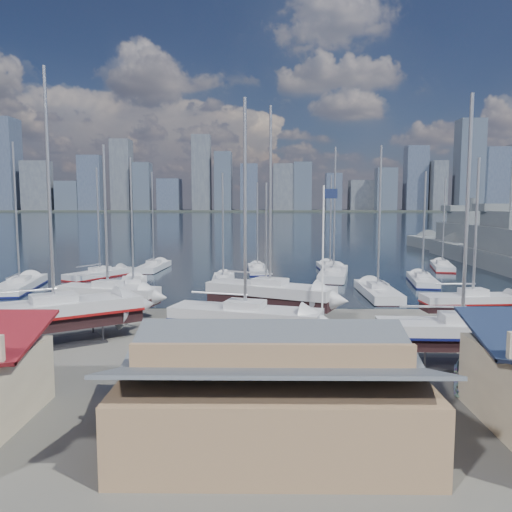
{
  "coord_description": "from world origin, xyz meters",
  "views": [
    {
      "loc": [
        -0.46,
        -45.97,
        9.81
      ],
      "look_at": [
        -1.04,
        8.0,
        4.14
      ],
      "focal_mm": 35.0,
      "sensor_mm": 36.0,
      "label": 1
    }
  ],
  "objects_px": {
    "naval_ship_east": "(507,258)",
    "naval_ship_west": "(466,246)",
    "flagpole": "(324,255)",
    "car_a": "(193,361)"
  },
  "relations": [
    {
      "from": "naval_ship_east",
      "to": "car_a",
      "type": "height_order",
      "value": "naval_ship_east"
    },
    {
      "from": "naval_ship_east",
      "to": "flagpole",
      "type": "relative_size",
      "value": 4.49
    },
    {
      "from": "naval_ship_west",
      "to": "car_a",
      "type": "bearing_deg",
      "value": 142.5
    },
    {
      "from": "flagpole",
      "to": "car_a",
      "type": "bearing_deg",
      "value": -145.14
    },
    {
      "from": "naval_ship_east",
      "to": "naval_ship_west",
      "type": "xyz_separation_m",
      "value": [
        2.48,
        21.37,
        -0.0
      ]
    },
    {
      "from": "naval_ship_west",
      "to": "flagpole",
      "type": "bearing_deg",
      "value": 145.59
    },
    {
      "from": "naval_ship_east",
      "to": "flagpole",
      "type": "distance_m",
      "value": 52.87
    },
    {
      "from": "naval_ship_east",
      "to": "naval_ship_west",
      "type": "bearing_deg",
      "value": -5.39
    },
    {
      "from": "naval_ship_east",
      "to": "car_a",
      "type": "xyz_separation_m",
      "value": [
        -41.07,
        -46.93,
        -0.94
      ]
    },
    {
      "from": "car_a",
      "to": "flagpole",
      "type": "xyz_separation_m",
      "value": [
        8.24,
        5.74,
        5.57
      ]
    }
  ]
}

